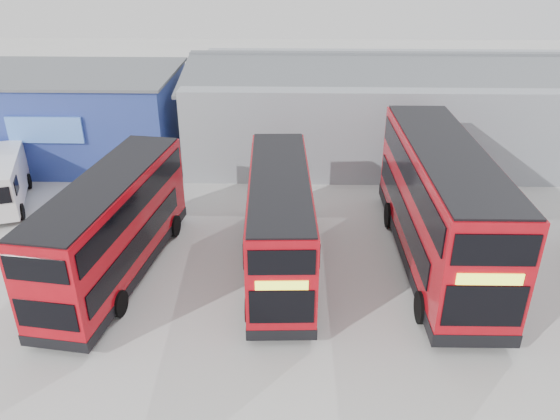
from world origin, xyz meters
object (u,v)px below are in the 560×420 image
object	(u,v)px
office_block	(75,115)
double_decker_centre	(280,224)
maintenance_shed	(441,107)
double_decker_left	(113,229)
double_decker_right	(440,207)

from	to	relation	value
office_block	double_decker_centre	bearing A→B (deg)	-44.67
maintenance_shed	double_decker_left	distance (m)	21.80
office_block	double_decker_right	xyz separation A→B (m)	(18.75, -11.55, -0.13)
maintenance_shed	double_decker_left	bearing A→B (deg)	-136.87
double_decker_centre	maintenance_shed	bearing A→B (deg)	53.97
double_decker_centre	double_decker_right	world-z (taller)	double_decker_right
double_decker_left	double_decker_right	size ratio (longest dim) A/B	0.85
office_block	double_decker_centre	world-z (taller)	office_block
maintenance_shed	double_decker_right	distance (m)	13.95
double_decker_left	double_decker_right	xyz separation A→B (m)	(12.65, 1.34, 0.40)
double_decker_left	double_decker_right	bearing A→B (deg)	-165.82
office_block	double_decker_left	xyz separation A→B (m)	(6.09, -12.90, -0.53)
office_block	double_decker_centre	xyz separation A→B (m)	(12.43, -12.28, -0.55)
maintenance_shed	double_decker_left	xyz separation A→B (m)	(-15.91, -14.90, -0.55)
maintenance_shed	double_decker_right	size ratio (longest dim) A/B	2.61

